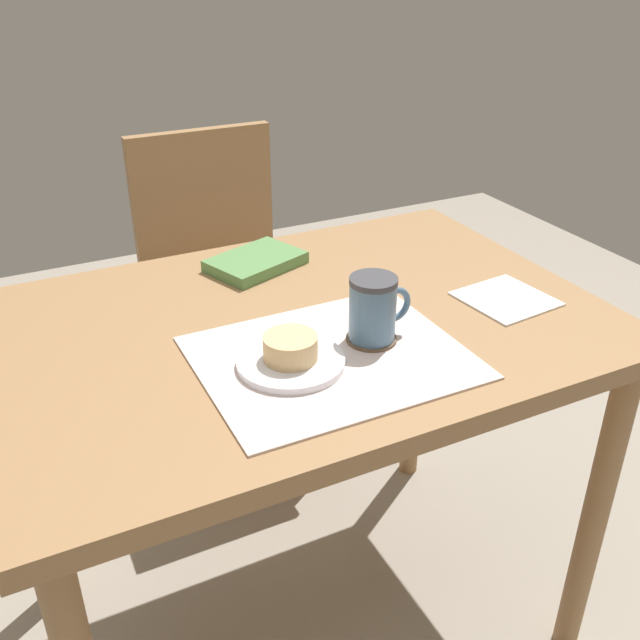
# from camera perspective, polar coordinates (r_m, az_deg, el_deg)

# --- Properties ---
(ground_plane) EXTENTS (4.40, 4.40, 0.02)m
(ground_plane) POSITION_cam_1_polar(r_m,az_deg,el_deg) (1.74, -1.19, -22.53)
(ground_plane) COLOR #9E9384
(dining_table) EXTENTS (1.06, 0.74, 0.75)m
(dining_table) POSITION_cam_1_polar(r_m,az_deg,el_deg) (1.29, -1.49, -3.58)
(dining_table) COLOR #997047
(dining_table) RESTS_ON ground_plane
(wooden_chair) EXTENTS (0.42, 0.42, 0.90)m
(wooden_chair) POSITION_cam_1_polar(r_m,az_deg,el_deg) (1.95, -7.74, 2.60)
(wooden_chair) COLOR #997047
(wooden_chair) RESTS_ON ground_plane
(placemat) EXTENTS (0.41, 0.34, 0.00)m
(placemat) POSITION_cam_1_polar(r_m,az_deg,el_deg) (1.13, 0.90, -3.01)
(placemat) COLOR silver
(placemat) RESTS_ON dining_table
(pastry_plate) EXTENTS (0.17, 0.17, 0.01)m
(pastry_plate) POSITION_cam_1_polar(r_m,az_deg,el_deg) (1.10, -2.36, -3.36)
(pastry_plate) COLOR white
(pastry_plate) RESTS_ON placemat
(pastry) EXTENTS (0.08, 0.08, 0.04)m
(pastry) POSITION_cam_1_polar(r_m,az_deg,el_deg) (1.09, -2.38, -2.22)
(pastry) COLOR #E5BC7F
(pastry) RESTS_ON pastry_plate
(coffee_coaster) EXTENTS (0.08, 0.08, 0.00)m
(coffee_coaster) POSITION_cam_1_polar(r_m,az_deg,el_deg) (1.17, 4.13, -1.49)
(coffee_coaster) COLOR brown
(coffee_coaster) RESTS_ON placemat
(coffee_mug) EXTENTS (0.11, 0.08, 0.11)m
(coffee_mug) POSITION_cam_1_polar(r_m,az_deg,el_deg) (1.15, 4.34, 0.97)
(coffee_mug) COLOR slate
(coffee_mug) RESTS_ON coffee_coaster
(paper_napkin) EXTENTS (0.16, 0.16, 0.00)m
(paper_napkin) POSITION_cam_1_polar(r_m,az_deg,el_deg) (1.35, 14.65, 1.65)
(paper_napkin) COLOR white
(paper_napkin) RESTS_ON dining_table
(small_book) EXTENTS (0.21, 0.18, 0.02)m
(small_book) POSITION_cam_1_polar(r_m,az_deg,el_deg) (1.44, -5.16, 4.66)
(small_book) COLOR #598C4C
(small_book) RESTS_ON dining_table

